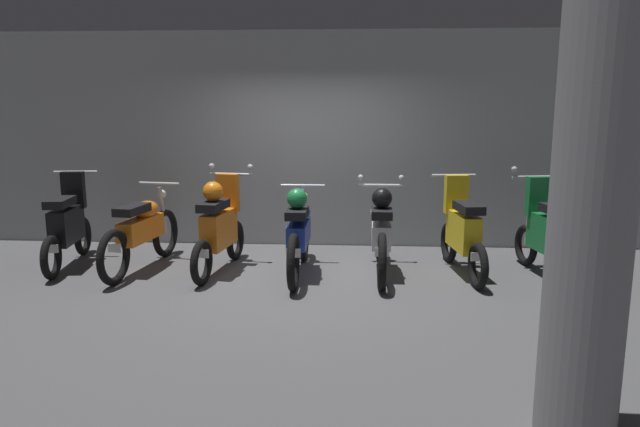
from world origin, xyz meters
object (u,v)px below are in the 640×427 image
object	(u,v)px
motorbike_slot_1	(142,231)
motorbike_slot_2	(220,226)
motorbike_slot_6	(549,231)
motorbike_slot_4	(381,231)
motorbike_slot_3	(299,232)
motorbike_slot_5	(462,231)
support_pillar	(593,196)
motorbike_slot_0	(68,225)

from	to	relation	value
motorbike_slot_1	motorbike_slot_2	xyz separation A→B (m)	(0.99, -0.03, 0.08)
motorbike_slot_1	motorbike_slot_2	bearing A→B (deg)	-1.59
motorbike_slot_2	motorbike_slot_6	bearing A→B (deg)	-0.59
motorbike_slot_2	motorbike_slot_4	distance (m)	1.98
motorbike_slot_3	motorbike_slot_4	world-z (taller)	motorbike_slot_4
motorbike_slot_2	motorbike_slot_6	world-z (taller)	same
motorbike_slot_4	motorbike_slot_1	bearing A→B (deg)	179.83
motorbike_slot_5	motorbike_slot_2	bearing A→B (deg)	-178.62
motorbike_slot_1	motorbike_slot_3	world-z (taller)	motorbike_slot_3
motorbike_slot_3	motorbike_slot_6	bearing A→B (deg)	0.72
motorbike_slot_6	support_pillar	xyz separation A→B (m)	(-0.87, -3.44, 0.96)
support_pillar	motorbike_slot_4	bearing A→B (deg)	107.56
motorbike_slot_3	motorbike_slot_5	world-z (taller)	motorbike_slot_5
motorbike_slot_2	motorbike_slot_0	bearing A→B (deg)	176.38
support_pillar	motorbike_slot_6	bearing A→B (deg)	75.87
motorbike_slot_4	motorbike_slot_5	distance (m)	0.99
motorbike_slot_0	motorbike_slot_6	size ratio (longest dim) A/B	1.01
motorbike_slot_4	motorbike_slot_5	xyz separation A→B (m)	(0.98, 0.05, -0.00)
motorbike_slot_5	support_pillar	bearing A→B (deg)	-88.00
motorbike_slot_6	support_pillar	size ratio (longest dim) A/B	0.55
motorbike_slot_2	support_pillar	world-z (taller)	support_pillar
motorbike_slot_2	motorbike_slot_5	world-z (taller)	motorbike_slot_2
motorbike_slot_3	motorbike_slot_5	size ratio (longest dim) A/B	1.16
motorbike_slot_3	support_pillar	world-z (taller)	support_pillar
motorbike_slot_0	motorbike_slot_6	xyz separation A→B (m)	(5.94, -0.17, 0.04)
motorbike_slot_2	motorbike_slot_5	bearing A→B (deg)	1.38
motorbike_slot_2	motorbike_slot_3	world-z (taller)	motorbike_slot_2
motorbike_slot_1	support_pillar	bearing A→B (deg)	-40.75
motorbike_slot_0	support_pillar	bearing A→B (deg)	-35.43
motorbike_slot_1	motorbike_slot_4	distance (m)	2.97
motorbike_slot_2	motorbike_slot_5	distance (m)	2.96
motorbike_slot_3	motorbike_slot_5	bearing A→B (deg)	4.33
motorbike_slot_2	motorbike_slot_6	size ratio (longest dim) A/B	1.01
motorbike_slot_6	motorbike_slot_0	bearing A→B (deg)	178.39
motorbike_slot_4	support_pillar	bearing A→B (deg)	-72.44
motorbike_slot_1	support_pillar	size ratio (longest dim) A/B	0.64
motorbike_slot_1	motorbike_slot_3	bearing A→B (deg)	-3.06
motorbike_slot_6	motorbike_slot_1	bearing A→B (deg)	179.21
motorbike_slot_0	motorbike_slot_2	bearing A→B (deg)	-3.62
motorbike_slot_3	motorbike_slot_4	xyz separation A→B (m)	(0.99, 0.10, 0.00)
motorbike_slot_0	motorbike_slot_6	distance (m)	5.94
support_pillar	motorbike_slot_0	bearing A→B (deg)	144.57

